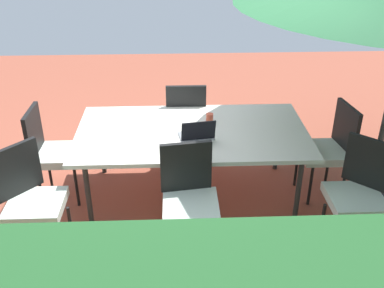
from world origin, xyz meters
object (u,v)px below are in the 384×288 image
Objects in this scene: chair_west at (330,146)px; chair_northeast at (30,197)px; chair_north at (189,196)px; cup at (210,118)px; dining_table at (192,134)px; chair_south at (186,116)px; laptop at (197,134)px; chair_east at (52,149)px; chair_northwest at (359,190)px.

chair_northeast is at bearing -82.79° from chair_west.
cup is at bearing 68.42° from chair_north.
chair_west is at bearing -32.95° from chair_northeast.
dining_table is 1.60m from chair_northeast.
chair_west reaches higher than dining_table.
chair_south is (0.04, -0.75, -0.15)m from dining_table.
laptop is (-0.10, -0.67, 0.24)m from chair_north.
chair_northwest is at bearing -105.99° from chair_east.
chair_south is at bearing -87.09° from dining_table.
chair_north is 1.66m from chair_west.
chair_northwest is 2.78× the size of laptop.
chair_east reaches higher than laptop.
cup is at bearing 111.74° from chair_south.
chair_south is at bearing 175.49° from chair_northwest.
chair_northwest is (-1.45, -0.03, 0.00)m from chair_north.
laptop reaches higher than cup.
dining_table is 6.41× the size of laptop.
chair_northeast is (1.33, -0.05, 0.00)m from chair_north.
chair_north is at bearing 73.29° from laptop.
cup is (-0.22, 0.57, 0.24)m from chair_south.
chair_northeast is at bearing 31.74° from cup.
cup is (1.20, -0.21, 0.24)m from chair_west.
cup is (-0.24, -1.02, 0.24)m from chair_north.
laptop is at bearing -162.46° from chair_northwest.
chair_east reaches higher than dining_table.
chair_northwest is 1.52m from laptop.
dining_table is 1.40m from chair_east.
chair_north is 0.72m from laptop.
cup is at bearing -135.80° from dining_table.
laptop is at bearing 67.20° from cup.
chair_northeast is at bearing -137.45° from chair_northwest.
laptop is at bearing -24.74° from chair_northeast.
chair_northwest is at bearing 146.10° from laptop.
chair_west is at bearing 21.30° from chair_north.
laptop is (-0.08, 0.92, 0.24)m from chair_south.
chair_north is at bearing 89.63° from chair_south.
chair_east is 1.00× the size of chair_northeast.
chair_west is at bearing -90.32° from chair_east.
chair_northwest is 2.78m from chair_northeast.
chair_north and chair_northwest have the same top height.
chair_east is at bearing -99.31° from chair_west.
chair_northeast is (1.35, 1.54, 0.00)m from chair_south.
chair_west is 1.00× the size of chair_northeast.
chair_east is 2.78× the size of laptop.
chair_east reaches higher than cup.
chair_west is 0.79m from chair_northwest.
cup is (-0.15, -0.35, 0.00)m from laptop.
dining_table is 2.30× the size of chair_northwest.
cup is (-1.57, -0.97, 0.24)m from chair_northeast.
chair_west is 1.00× the size of chair_northwest.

